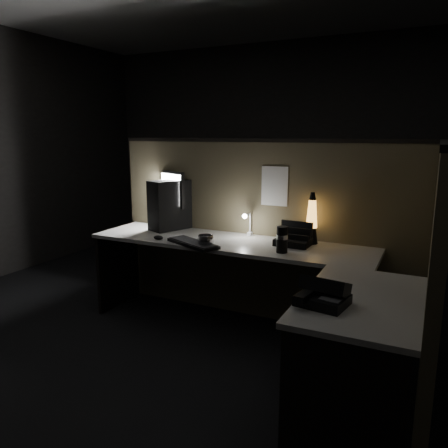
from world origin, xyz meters
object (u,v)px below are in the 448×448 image
at_px(lava_lamp, 312,222).
at_px(desk_phone, 323,294).
at_px(monitor, 170,193).
at_px(pc_tower, 173,205).
at_px(keyboard, 193,244).

xyz_separation_m(lava_lamp, desk_phone, (0.38, -1.19, -0.11)).
bearing_deg(monitor, pc_tower, -24.38).
height_order(pc_tower, lava_lamp, pc_tower).
bearing_deg(pc_tower, keyboard, -21.55).
distance_m(pc_tower, lava_lamp, 1.26).
bearing_deg(lava_lamp, desk_phone, -72.51).
height_order(pc_tower, desk_phone, pc_tower).
xyz_separation_m(keyboard, lava_lamp, (0.80, 0.45, 0.16)).
height_order(monitor, keyboard, monitor).
bearing_deg(monitor, keyboard, -21.25).
xyz_separation_m(pc_tower, desk_phone, (1.63, -1.18, -0.17)).
relative_size(pc_tower, keyboard, 0.92).
relative_size(lava_lamp, desk_phone, 1.49).
distance_m(monitor, lava_lamp, 1.33).
height_order(pc_tower, keyboard, pc_tower).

